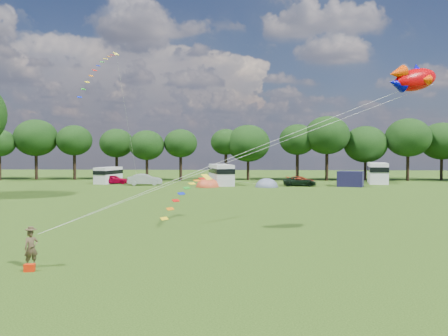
{
  "coord_description": "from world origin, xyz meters",
  "views": [
    {
      "loc": [
        1.54,
        -25.16,
        5.43
      ],
      "look_at": [
        0.0,
        8.0,
        4.0
      ],
      "focal_mm": 40.0,
      "sensor_mm": 36.0,
      "label": 1
    }
  ],
  "objects_px": {
    "car_a": "(114,179)",
    "campervan_b": "(108,175)",
    "car_b": "(145,180)",
    "campervan_d": "(378,172)",
    "tent_orange": "(208,187)",
    "fish_kite": "(412,79)",
    "car_c": "(301,180)",
    "campervan_c": "(221,174)",
    "kite_flyer": "(31,248)",
    "tent_greyblue": "(267,187)",
    "car_d": "(300,181)"
  },
  "relations": [
    {
      "from": "car_c",
      "to": "fish_kite",
      "type": "bearing_deg",
      "value": 175.55
    },
    {
      "from": "car_c",
      "to": "kite_flyer",
      "type": "height_order",
      "value": "kite_flyer"
    },
    {
      "from": "campervan_c",
      "to": "fish_kite",
      "type": "bearing_deg",
      "value": -177.74
    },
    {
      "from": "car_a",
      "to": "car_c",
      "type": "bearing_deg",
      "value": -100.75
    },
    {
      "from": "campervan_d",
      "to": "kite_flyer",
      "type": "relative_size",
      "value": 3.88
    },
    {
      "from": "car_d",
      "to": "campervan_b",
      "type": "relative_size",
      "value": 0.88
    },
    {
      "from": "car_b",
      "to": "campervan_d",
      "type": "bearing_deg",
      "value": -88.78
    },
    {
      "from": "kite_flyer",
      "to": "fish_kite",
      "type": "distance_m",
      "value": 22.2
    },
    {
      "from": "car_b",
      "to": "campervan_c",
      "type": "height_order",
      "value": "campervan_c"
    },
    {
      "from": "campervan_d",
      "to": "car_b",
      "type": "bearing_deg",
      "value": 108.6
    },
    {
      "from": "car_c",
      "to": "fish_kite",
      "type": "distance_m",
      "value": 43.02
    },
    {
      "from": "fish_kite",
      "to": "tent_greyblue",
      "type": "bearing_deg",
      "value": 74.03
    },
    {
      "from": "campervan_c",
      "to": "tent_greyblue",
      "type": "relative_size",
      "value": 1.85
    },
    {
      "from": "tent_greyblue",
      "to": "fish_kite",
      "type": "xyz_separation_m",
      "value": [
        6.8,
        -37.58,
        9.26
      ]
    },
    {
      "from": "campervan_b",
      "to": "tent_orange",
      "type": "xyz_separation_m",
      "value": [
        15.12,
        -5.8,
        -1.26
      ]
    },
    {
      "from": "tent_greyblue",
      "to": "tent_orange",
      "type": "bearing_deg",
      "value": -178.23
    },
    {
      "from": "car_d",
      "to": "fish_kite",
      "type": "xyz_separation_m",
      "value": [
        2.22,
        -39.49,
        8.65
      ]
    },
    {
      "from": "car_d",
      "to": "campervan_b",
      "type": "bearing_deg",
      "value": 84.72
    },
    {
      "from": "tent_greyblue",
      "to": "car_c",
      "type": "bearing_deg",
      "value": 42.02
    },
    {
      "from": "campervan_d",
      "to": "kite_flyer",
      "type": "height_order",
      "value": "campervan_d"
    },
    {
      "from": "car_c",
      "to": "campervan_d",
      "type": "xyz_separation_m",
      "value": [
        11.63,
        3.06,
        1.03
      ]
    },
    {
      "from": "campervan_d",
      "to": "car_c",
      "type": "bearing_deg",
      "value": 114.6
    },
    {
      "from": "tent_orange",
      "to": "tent_greyblue",
      "type": "xyz_separation_m",
      "value": [
        7.94,
        0.25,
        0.0
      ]
    },
    {
      "from": "campervan_d",
      "to": "fish_kite",
      "type": "height_order",
      "value": "fish_kite"
    },
    {
      "from": "car_c",
      "to": "campervan_b",
      "type": "bearing_deg",
      "value": 80.95
    },
    {
      "from": "car_a",
      "to": "campervan_b",
      "type": "xyz_separation_m",
      "value": [
        -1.15,
        0.96,
        0.63
      ]
    },
    {
      "from": "car_b",
      "to": "car_c",
      "type": "xyz_separation_m",
      "value": [
        21.98,
        2.11,
        -0.2
      ]
    },
    {
      "from": "car_c",
      "to": "kite_flyer",
      "type": "bearing_deg",
      "value": 153.73
    },
    {
      "from": "campervan_b",
      "to": "fish_kite",
      "type": "height_order",
      "value": "fish_kite"
    },
    {
      "from": "tent_orange",
      "to": "car_b",
      "type": "bearing_deg",
      "value": 163.69
    },
    {
      "from": "campervan_b",
      "to": "campervan_d",
      "type": "bearing_deg",
      "value": -71.0
    },
    {
      "from": "tent_greyblue",
      "to": "campervan_c",
      "type": "bearing_deg",
      "value": 153.26
    },
    {
      "from": "car_c",
      "to": "campervan_c",
      "type": "distance_m",
      "value": 11.38
    },
    {
      "from": "car_d",
      "to": "campervan_c",
      "type": "distance_m",
      "value": 10.95
    },
    {
      "from": "car_b",
      "to": "campervan_d",
      "type": "distance_m",
      "value": 34.01
    },
    {
      "from": "car_b",
      "to": "campervan_b",
      "type": "bearing_deg",
      "value": 55.05
    },
    {
      "from": "car_d",
      "to": "kite_flyer",
      "type": "height_order",
      "value": "kite_flyer"
    },
    {
      "from": "car_d",
      "to": "tent_orange",
      "type": "bearing_deg",
      "value": 101.99
    },
    {
      "from": "car_d",
      "to": "kite_flyer",
      "type": "bearing_deg",
      "value": 162.35
    },
    {
      "from": "campervan_c",
      "to": "tent_orange",
      "type": "xyz_separation_m",
      "value": [
        -1.68,
        -3.4,
        -1.54
      ]
    },
    {
      "from": "kite_flyer",
      "to": "fish_kite",
      "type": "bearing_deg",
      "value": -15.6
    },
    {
      "from": "car_a",
      "to": "tent_orange",
      "type": "xyz_separation_m",
      "value": [
        13.98,
        -4.85,
        -0.64
      ]
    },
    {
      "from": "car_b",
      "to": "car_d",
      "type": "bearing_deg",
      "value": -98.84
    },
    {
      "from": "car_a",
      "to": "car_b",
      "type": "xyz_separation_m",
      "value": [
        4.94,
        -2.2,
        0.14
      ]
    },
    {
      "from": "campervan_b",
      "to": "campervan_d",
      "type": "distance_m",
      "value": 39.74
    },
    {
      "from": "campervan_b",
      "to": "campervan_c",
      "type": "xyz_separation_m",
      "value": [
        16.81,
        -2.41,
        0.27
      ]
    },
    {
      "from": "campervan_c",
      "to": "tent_orange",
      "type": "distance_m",
      "value": 4.09
    },
    {
      "from": "kite_flyer",
      "to": "tent_greyblue",
      "type": "bearing_deg",
      "value": 38.05
    },
    {
      "from": "campervan_b",
      "to": "campervan_c",
      "type": "distance_m",
      "value": 16.98
    },
    {
      "from": "campervan_d",
      "to": "fish_kite",
      "type": "bearing_deg",
      "value": 177.59
    }
  ]
}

